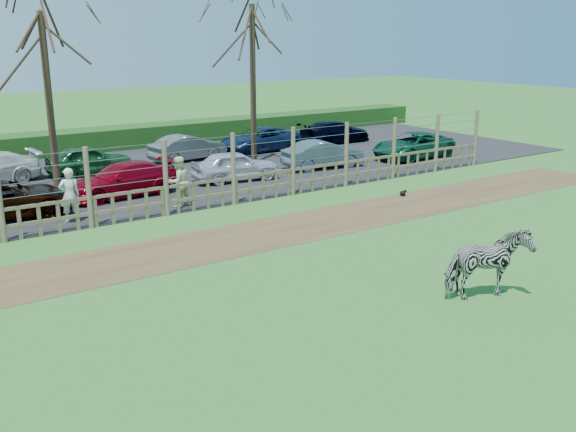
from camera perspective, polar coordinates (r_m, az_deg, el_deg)
ground at (r=14.71m, az=2.32°, el=-6.91°), size 120.00×120.00×0.00m
dirt_strip at (r=18.28m, az=-6.15°, el=-2.38°), size 34.00×2.80×0.01m
asphalt at (r=27.22m, az=-16.27°, el=3.13°), size 44.00×13.00×0.04m
hedge at (r=33.76m, az=-20.17°, el=6.05°), size 46.00×2.00×1.10m
fence at (r=21.11m, az=-10.76°, el=2.14°), size 30.16×0.16×2.50m
tree_mid at (r=25.13m, az=-20.80°, el=12.93°), size 4.80×4.80×6.83m
tree_right at (r=29.12m, az=-3.18°, el=14.87°), size 4.80×4.80×7.35m
zebra at (r=14.85m, az=17.31°, el=-4.13°), size 2.05×1.32×1.59m
visitor_a at (r=20.99m, az=-18.85°, el=1.77°), size 0.67×0.48×1.72m
visitor_b at (r=22.01m, az=-9.70°, el=3.01°), size 0.94×0.79×1.72m
crow at (r=23.83m, az=10.19°, el=2.01°), size 0.28×0.21×0.23m
car_2 at (r=22.35m, az=-23.95°, el=1.37°), size 4.50×2.44×1.20m
car_3 at (r=23.98m, az=-14.51°, el=3.13°), size 4.26×2.01×1.20m
car_4 at (r=25.88m, az=-4.70°, el=4.48°), size 3.68×1.86×1.20m
car_5 at (r=28.36m, az=3.14°, el=5.50°), size 3.77×1.69×1.20m
car_6 at (r=31.25m, az=11.07°, el=6.18°), size 4.44×2.28×1.20m
car_10 at (r=28.31m, az=-17.26°, el=4.80°), size 3.59×1.60×1.20m
car_11 at (r=30.35m, az=-8.91°, el=6.01°), size 3.76×1.68×1.20m
car_12 at (r=32.44m, az=-2.56°, el=6.80°), size 4.50×2.42×1.20m
car_13 at (r=35.08m, az=4.19°, el=7.45°), size 4.15×1.71×1.20m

